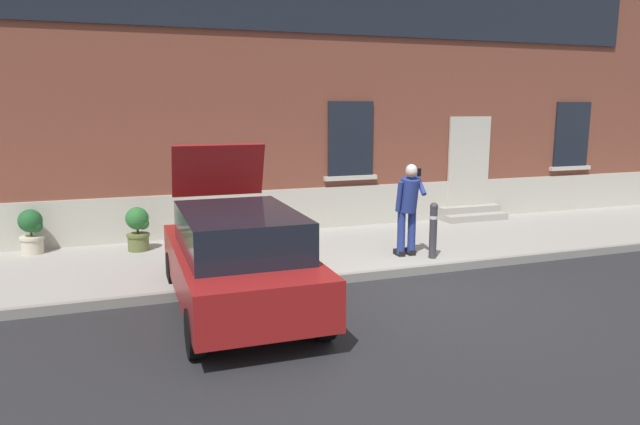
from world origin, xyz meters
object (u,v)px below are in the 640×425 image
hatchback_car_red (238,258)px  bollard_far_left (195,247)px  bollard_near_person (433,228)px  person_on_phone (408,204)px  planter_olive (138,228)px  planter_cream (32,230)px

hatchback_car_red → bollard_far_left: 1.26m
hatchback_car_red → bollard_near_person: (3.89, 1.17, -0.09)m
person_on_phone → bollard_far_left: bearing=-177.4°
planter_olive → hatchback_car_red: bearing=-71.4°
hatchback_car_red → bollard_far_left: hatchback_car_red is taller
hatchback_car_red → planter_olive: 3.83m
planter_cream → planter_olive: bearing=-12.5°
planter_olive → bollard_near_person: bearing=-25.6°
bollard_near_person → planter_olive: bollard_near_person is taller
bollard_far_left → planter_cream: (-2.69, 2.88, -0.11)m
bollard_far_left → planter_olive: bollard_far_left is taller
bollard_far_left → planter_olive: 2.57m
hatchback_car_red → person_on_phone: size_ratio=2.34×
hatchback_car_red → bollard_near_person: 4.06m
bollard_far_left → planter_cream: 3.94m
planter_olive → planter_cream: bearing=167.5°
bollard_far_left → planter_cream: size_ratio=1.22×
hatchback_car_red → bollard_far_left: size_ratio=3.91×
bollard_far_left → planter_olive: (-0.77, 2.45, -0.11)m
bollard_near_person → hatchback_car_red: bearing=-163.2°
hatchback_car_red → planter_cream: size_ratio=4.75×
hatchback_car_red → planter_olive: size_ratio=4.75×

